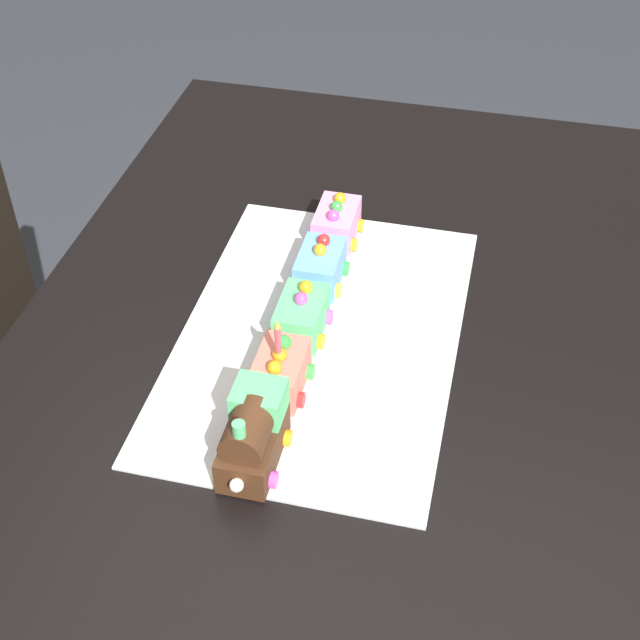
{
  "coord_description": "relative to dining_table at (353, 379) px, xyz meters",
  "views": [
    {
      "loc": [
        -0.96,
        -0.17,
        1.63
      ],
      "look_at": [
        -0.03,
        0.05,
        0.77
      ],
      "focal_mm": 50.04,
      "sensor_mm": 36.0,
      "label": 1
    }
  ],
  "objects": [
    {
      "name": "cake_car_tanker_sky_blue",
      "position": [
        0.09,
        0.08,
        0.14
      ],
      "size": [
        0.1,
        0.08,
        0.07
      ],
      "color": "#669EEA",
      "rests_on": "cake_board"
    },
    {
      "name": "dining_table",
      "position": [
        0.0,
        0.0,
        0.0
      ],
      "size": [
        1.4,
        1.0,
        0.74
      ],
      "color": "black",
      "rests_on": "ground"
    },
    {
      "name": "cake_locomotive",
      "position": [
        -0.27,
        0.08,
        0.16
      ],
      "size": [
        0.14,
        0.08,
        0.12
      ],
      "color": "#472816",
      "rests_on": "cake_board"
    },
    {
      "name": "birthday_candle",
      "position": [
        -0.15,
        0.08,
        0.21
      ],
      "size": [
        0.01,
        0.01,
        0.05
      ],
      "color": "#F24C59",
      "rests_on": "cake_car_hopper_coral"
    },
    {
      "name": "ground_plane",
      "position": [
        0.0,
        0.0,
        -0.63
      ],
      "size": [
        8.0,
        8.0,
        0.0
      ],
      "primitive_type": "plane",
      "color": "#2D3038"
    },
    {
      "name": "cake_board",
      "position": [
        -0.03,
        0.05,
        0.11
      ],
      "size": [
        0.6,
        0.4,
        0.0
      ],
      "primitive_type": "cube",
      "color": "silver",
      "rests_on": "dining_table"
    },
    {
      "name": "cake_car_gondola_bubblegum",
      "position": [
        0.21,
        0.08,
        0.14
      ],
      "size": [
        0.1,
        0.08,
        0.07
      ],
      "color": "pink",
      "rests_on": "cake_board"
    },
    {
      "name": "cake_car_hopper_coral",
      "position": [
        -0.14,
        0.08,
        0.14
      ],
      "size": [
        0.1,
        0.08,
        0.07
      ],
      "color": "#F27260",
      "rests_on": "cake_board"
    },
    {
      "name": "cake_car_flatbed_mint_green",
      "position": [
        -0.03,
        0.08,
        0.14
      ],
      "size": [
        0.1,
        0.08,
        0.07
      ],
      "color": "#59CC7A",
      "rests_on": "cake_board"
    }
  ]
}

